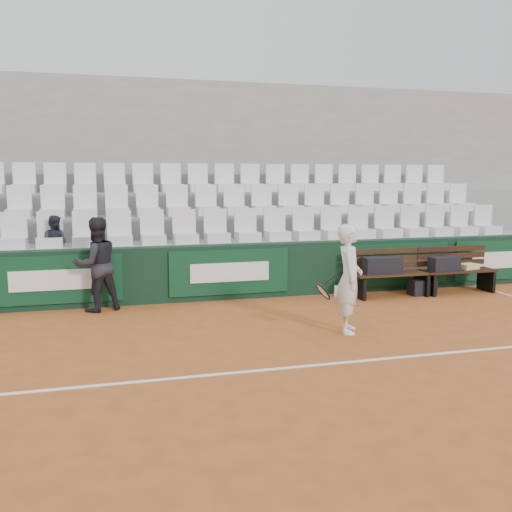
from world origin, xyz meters
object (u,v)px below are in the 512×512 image
Objects in this scene: sports_bag_left at (382,265)px; sports_bag_right at (444,264)px; ball_kid at (96,264)px; water_bottle_near at (336,291)px; spectator_c at (53,218)px; bench_right at (457,281)px; bench_left at (391,285)px; sports_bag_ground at (422,287)px; tennis_player at (349,279)px; water_bottle_far at (414,288)px.

sports_bag_left reaches higher than sports_bag_right.
ball_kid is at bearing 177.22° from sports_bag_right.
spectator_c reaches higher than water_bottle_near.
bench_right is 6.72× the size of water_bottle_near.
bench_left reaches higher than sports_bag_ground.
spectator_c is at bearing 142.41° from tennis_player.
sports_bag_right is at bearing -1.91° from sports_bag_left.
sports_bag_left is at bearing 179.40° from bench_right.
bench_right is at bearing 156.33° from ball_kid.
ball_kid reaches higher than sports_bag_left.
bench_left is 6.26m from spectator_c.
bench_left is 0.42m from sports_bag_left.
bench_right is at bearing -0.73° from bench_left.
sports_bag_right is (1.29, -0.04, -0.02)m from sports_bag_left.
spectator_c is at bearing 170.34° from sports_bag_right.
ball_kid is (-5.96, 0.29, 0.64)m from sports_bag_ground.
water_bottle_near is at bearing 172.07° from sports_bag_ground.
water_bottle_near is (-1.67, 0.23, -0.04)m from sports_bag_ground.
ball_kid is (-5.30, 0.27, 0.56)m from bench_left.
tennis_player is 4.20m from ball_kid.
spectator_c is (-6.52, 1.12, 1.37)m from water_bottle_far.
sports_bag_left reaches higher than bench_right.
sports_bag_right is at bearing -8.31° from water_bottle_far.
sports_bag_left is 6.00m from spectator_c.
spectator_c is (-7.11, 1.21, 0.92)m from sports_bag_right.
tennis_player is at bearing -131.25° from bench_left.
tennis_player is (-3.24, -2.05, 0.56)m from bench_right.
bench_right is 0.49m from sports_bag_right.
bench_left is 0.96× the size of tennis_player.
ball_kid reaches higher than tennis_player.
bench_left is at bearing 0.35° from sports_bag_left.
ball_kid is (-5.81, 0.23, 0.65)m from water_bottle_far.
sports_bag_ground reaches higher than water_bottle_near.
bench_right is at bearing 4.52° from sports_bag_right.
spectator_c reaches higher than water_bottle_far.
spectator_c is at bearing 170.96° from bench_right.
sports_bag_left is at bearing 178.09° from sports_bag_right.
bench_right is 2.13× the size of sports_bag_left.
sports_bag_left is 2.63m from tennis_player.
water_bottle_far is (1.53, -0.17, 0.02)m from water_bottle_near.
sports_bag_ground is 1.81× the size of water_bottle_far.
sports_bag_ground is 0.48× the size of spectator_c.
tennis_player is at bearing -140.33° from sports_bag_ground.
tennis_player is at bearing -137.79° from water_bottle_far.
bench_left reaches higher than water_bottle_near.
sports_bag_ground is 0.31× the size of ball_kid.
sports_bag_right is (1.10, -0.04, 0.36)m from bench_left.
bench_right is 3.10× the size of sports_bag_ground.
bench_left is 0.52m from water_bottle_far.
ball_kid is (-3.49, 2.33, 0.00)m from tennis_player.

